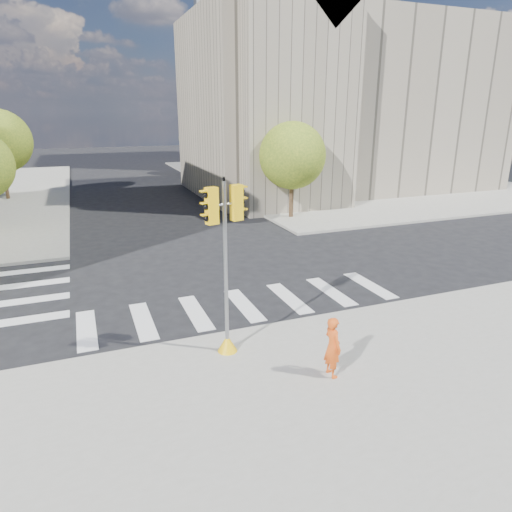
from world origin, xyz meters
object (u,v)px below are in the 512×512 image
(lamp_far, at_px, (217,134))
(traffic_signal, at_px, (226,281))
(photographer, at_px, (333,347))
(lamp_near, at_px, (274,143))

(lamp_far, relative_size, traffic_signal, 1.63)
(lamp_far, distance_m, photographer, 36.36)
(lamp_near, bearing_deg, lamp_far, 90.00)
(lamp_near, distance_m, lamp_far, 14.00)
(lamp_near, relative_size, lamp_far, 1.00)
(lamp_near, xyz_separation_m, photographer, (-7.62, -21.37, -3.61))
(lamp_far, bearing_deg, traffic_signal, -106.38)
(lamp_far, distance_m, traffic_signal, 34.67)
(lamp_near, xyz_separation_m, lamp_far, (0.00, 14.00, 0.00))
(photographer, bearing_deg, lamp_near, -22.54)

